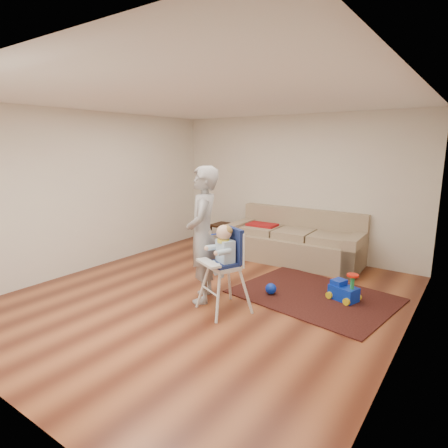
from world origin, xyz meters
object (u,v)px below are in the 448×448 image
Objects in this scene: sofa at (295,236)px; side_table at (224,235)px; high_chair at (224,270)px; toy_ball at (271,289)px; adult at (203,235)px; ride_on_toy at (344,286)px.

side_table is (-1.71, 0.14, -0.24)m from sofa.
high_chair is at bearing -88.31° from sofa.
high_chair reaches higher than toy_ball.
sofa is at bearing 142.56° from adult.
side_table reaches higher than ride_on_toy.
high_chair reaches higher than sofa.
ride_on_toy is (1.35, -1.31, -0.25)m from sofa.
ride_on_toy reaches higher than toy_ball.
sofa is at bearing -4.78° from side_table.
sofa is 6.06× the size of ride_on_toy.
side_table is at bearing 139.01° from toy_ball.
adult is at bearing -98.84° from sofa.
sofa is at bearing 103.96° from toy_ball.
side_table is 3.39m from ride_on_toy.
high_chair reaches higher than ride_on_toy.
high_chair is at bearing -54.83° from side_table.
sofa is 1.33× the size of adult.
adult is (-0.71, -0.67, 0.83)m from toy_ball.
ride_on_toy is 1.02m from toy_ball.
ride_on_toy is 0.22× the size of adult.
sofa is 2.44m from adult.
sofa is 15.46× the size of toy_ball.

